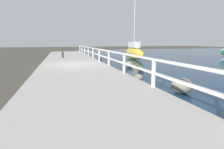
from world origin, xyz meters
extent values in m
plane|color=#4C473D|center=(0.00, 0.00, 0.00)|extent=(120.00, 120.00, 0.00)
cube|color=beige|center=(0.00, 0.00, 0.16)|extent=(4.59, 36.00, 0.32)
cube|color=white|center=(2.20, -7.36, 0.83)|extent=(0.10, 0.10, 1.03)
cube|color=white|center=(2.20, -4.42, 0.83)|extent=(0.10, 0.10, 1.03)
cube|color=white|center=(2.20, -1.47, 0.83)|extent=(0.10, 0.10, 1.03)
cube|color=white|center=(2.20, 1.47, 0.83)|extent=(0.10, 0.10, 1.03)
cube|color=white|center=(2.20, 4.42, 0.83)|extent=(0.10, 0.10, 1.03)
cube|color=white|center=(2.20, 7.36, 0.83)|extent=(0.10, 0.10, 1.03)
cube|color=white|center=(2.20, 10.31, 0.83)|extent=(0.10, 0.10, 1.03)
cube|color=white|center=(2.20, 13.25, 0.83)|extent=(0.10, 0.10, 1.03)
cube|color=white|center=(2.20, 16.20, 0.83)|extent=(0.10, 0.10, 1.03)
cube|color=white|center=(2.20, 0.00, 1.31)|extent=(0.09, 32.50, 0.08)
cube|color=white|center=(2.20, 0.00, 0.83)|extent=(0.09, 32.50, 0.08)
ellipsoid|color=gray|center=(2.85, -4.86, 0.16)|extent=(0.44, 0.39, 0.33)
ellipsoid|color=#666056|center=(3.30, 6.12, 0.15)|extent=(0.40, 0.36, 0.30)
ellipsoid|color=gray|center=(4.00, -0.63, 0.24)|extent=(0.63, 0.57, 0.47)
ellipsoid|color=gray|center=(4.03, -2.58, 0.16)|extent=(0.42, 0.38, 0.32)
ellipsoid|color=gray|center=(3.39, -7.37, 0.30)|extent=(0.79, 0.71, 0.59)
cylinder|color=#333338|center=(-0.65, 5.75, 0.55)|extent=(0.22, 0.22, 0.47)
sphere|color=#333338|center=(-0.65, 5.75, 0.83)|extent=(0.20, 0.20, 0.20)
ellipsoid|color=gold|center=(7.03, 5.46, 0.64)|extent=(1.29, 5.25, 1.27)
cube|color=silver|center=(7.03, 5.46, 1.61)|extent=(0.81, 2.03, 0.65)
cylinder|color=silver|center=(7.03, 5.46, 4.09)|extent=(0.09, 0.09, 5.61)
camera|label=1|loc=(-0.89, -12.69, 1.90)|focal=28.00mm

